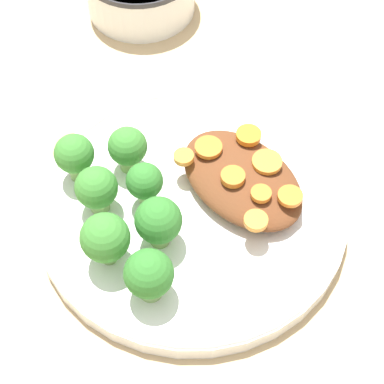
{
  "coord_description": "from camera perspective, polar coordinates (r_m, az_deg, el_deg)",
  "views": [
    {
      "loc": [
        0.25,
        -0.21,
        0.5
      ],
      "look_at": [
        0.0,
        0.0,
        0.03
      ],
      "focal_mm": 60.0,
      "sensor_mm": 36.0,
      "label": 1
    }
  ],
  "objects": [
    {
      "name": "broccoli_floret_3",
      "position": [
        0.59,
        -5.74,
        3.92
      ],
      "size": [
        0.04,
        0.04,
        0.05
      ],
      "color": "#759E51",
      "rests_on": "plate"
    },
    {
      "name": "broccoli_floret_0",
      "position": [
        0.51,
        -3.84,
        -7.38
      ],
      "size": [
        0.04,
        0.04,
        0.05
      ],
      "color": "#7FA85B",
      "rests_on": "plate"
    },
    {
      "name": "carrot_slice_6",
      "position": [
        0.58,
        -0.74,
        3.14
      ],
      "size": [
        0.02,
        0.02,
        0.01
      ],
      "primitive_type": "cylinder",
      "color": "orange",
      "rests_on": "stew_mound"
    },
    {
      "name": "broccoli_floret_1",
      "position": [
        0.54,
        -3.0,
        -2.64
      ],
      "size": [
        0.04,
        0.04,
        0.05
      ],
      "color": "#759E51",
      "rests_on": "plate"
    },
    {
      "name": "carrot_slice_0",
      "position": [
        0.59,
        1.47,
        3.99
      ],
      "size": [
        0.03,
        0.03,
        0.0
      ],
      "primitive_type": "cylinder",
      "color": "orange",
      "rests_on": "stew_mound"
    },
    {
      "name": "carrot_slice_5",
      "position": [
        0.54,
        5.69,
        -2.54
      ],
      "size": [
        0.02,
        0.02,
        0.01
      ],
      "primitive_type": "cylinder",
      "color": "orange",
      "rests_on": "stew_mound"
    },
    {
      "name": "plate",
      "position": [
        0.59,
        -0.0,
        -1.18
      ],
      "size": [
        0.29,
        0.29,
        0.02
      ],
      "color": "white",
      "rests_on": "ground_plane"
    },
    {
      "name": "carrot_slice_1",
      "position": [
        0.56,
        8.72,
        -0.38
      ],
      "size": [
        0.02,
        0.02,
        0.0
      ],
      "primitive_type": "cylinder",
      "color": "orange",
      "rests_on": "stew_mound"
    },
    {
      "name": "carrot_slice_7",
      "position": [
        0.6,
        5.05,
        5.04
      ],
      "size": [
        0.02,
        0.02,
        0.01
      ],
      "primitive_type": "cylinder",
      "color": "orange",
      "rests_on": "stew_mound"
    },
    {
      "name": "carrot_slice_3",
      "position": [
        0.57,
        3.65,
        1.36
      ],
      "size": [
        0.02,
        0.02,
        0.01
      ],
      "primitive_type": "cylinder",
      "color": "orange",
      "rests_on": "stew_mound"
    },
    {
      "name": "broccoli_floret_6",
      "position": [
        0.53,
        -7.55,
        -4.31
      ],
      "size": [
        0.04,
        0.04,
        0.06
      ],
      "color": "#7FA85B",
      "rests_on": "plate"
    },
    {
      "name": "stew_mound",
      "position": [
        0.59,
        4.46,
        1.19
      ],
      "size": [
        0.13,
        0.09,
        0.03
      ],
      "primitive_type": "ellipsoid",
      "color": "brown",
      "rests_on": "plate"
    },
    {
      "name": "broccoli_floret_2",
      "position": [
        0.56,
        -8.48,
        0.27
      ],
      "size": [
        0.04,
        0.04,
        0.05
      ],
      "color": "#7FA85B",
      "rests_on": "plate"
    },
    {
      "name": "broccoli_floret_5",
      "position": [
        0.56,
        -4.24,
        0.86
      ],
      "size": [
        0.03,
        0.03,
        0.05
      ],
      "color": "#7FA85B",
      "rests_on": "plate"
    },
    {
      "name": "ground_plane",
      "position": [
        0.6,
        -0.0,
        -1.83
      ],
      "size": [
        4.0,
        4.0,
        0.0
      ],
      "primitive_type": "plane",
      "color": "tan"
    },
    {
      "name": "carrot_slice_2",
      "position": [
        0.58,
        6.68,
        2.68
      ],
      "size": [
        0.03,
        0.03,
        0.0
      ],
      "primitive_type": "cylinder",
      "color": "orange",
      "rests_on": "stew_mound"
    },
    {
      "name": "broccoli_floret_4",
      "position": [
        0.59,
        -10.4,
        3.23
      ],
      "size": [
        0.04,
        0.04,
        0.05
      ],
      "color": "#759E51",
      "rests_on": "plate"
    },
    {
      "name": "carrot_slice_4",
      "position": [
        0.56,
        6.15,
        -0.15
      ],
      "size": [
        0.02,
        0.02,
        0.0
      ],
      "primitive_type": "cylinder",
      "color": "orange",
      "rests_on": "stew_mound"
    }
  ]
}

